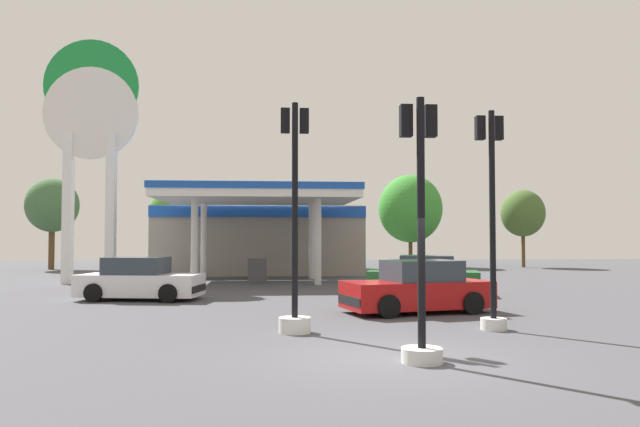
{
  "coord_description": "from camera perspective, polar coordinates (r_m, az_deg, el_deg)",
  "views": [
    {
      "loc": [
        -2.2,
        -10.83,
        2.18
      ],
      "look_at": [
        0.07,
        15.77,
        3.19
      ],
      "focal_mm": 34.04,
      "sensor_mm": 36.0,
      "label": 1
    }
  ],
  "objects": [
    {
      "name": "tree_2",
      "position": [
        42.92,
        -1.05,
        0.31
      ],
      "size": [
        3.89,
        3.89,
        5.8
      ],
      "color": "brown",
      "rests_on": "ground"
    },
    {
      "name": "tree_4",
      "position": [
        45.35,
        18.53,
        0.02
      ],
      "size": [
        3.07,
        3.07,
        5.5
      ],
      "color": "brown",
      "rests_on": "ground"
    },
    {
      "name": "gas_station",
      "position": [
        34.76,
        -5.74,
        -1.98
      ],
      "size": [
        11.8,
        12.62,
        4.53
      ],
      "color": "gray",
      "rests_on": "ground"
    },
    {
      "name": "tree_3",
      "position": [
        44.19,
        8.49,
        0.45
      ],
      "size": [
        4.59,
        4.59,
        6.63
      ],
      "color": "brown",
      "rests_on": "ground"
    },
    {
      "name": "car_2",
      "position": [
        17.74,
        9.17,
        -7.01
      ],
      "size": [
        4.47,
        2.67,
        1.5
      ],
      "color": "black",
      "rests_on": "ground"
    },
    {
      "name": "traffic_signal_0",
      "position": [
        10.74,
        9.44,
        -4.21
      ],
      "size": [
        0.72,
        0.72,
        4.62
      ],
      "color": "silver",
      "rests_on": "ground"
    },
    {
      "name": "tree_1",
      "position": [
        41.81,
        -13.25,
        0.25
      ],
      "size": [
        3.66,
        3.66,
        5.46
      ],
      "color": "brown",
      "rests_on": "ground"
    },
    {
      "name": "station_pole_sign",
      "position": [
        30.5,
        -20.74,
        7.48
      ],
      "size": [
        4.33,
        0.56,
        11.41
      ],
      "color": "white",
      "rests_on": "ground"
    },
    {
      "name": "traffic_signal_2",
      "position": [
        13.85,
        -2.39,
        -3.74
      ],
      "size": [
        0.73,
        0.73,
        5.25
      ],
      "color": "silver",
      "rests_on": "ground"
    },
    {
      "name": "car_1",
      "position": [
        21.87,
        -16.57,
        -6.05
      ],
      "size": [
        4.34,
        2.4,
        1.47
      ],
      "color": "black",
      "rests_on": "ground"
    },
    {
      "name": "tree_0",
      "position": [
        44.0,
        -23.87,
        0.69
      ],
      "size": [
        3.41,
        3.41,
        6.06
      ],
      "color": "brown",
      "rests_on": "ground"
    },
    {
      "name": "traffic_signal_1",
      "position": [
        14.84,
        15.85,
        -1.75
      ],
      "size": [
        0.65,
        0.66,
        5.16
      ],
      "color": "silver",
      "rests_on": "ground"
    },
    {
      "name": "car_0",
      "position": [
        23.22,
        9.69,
        -5.89
      ],
      "size": [
        4.4,
        2.71,
        1.47
      ],
      "color": "black",
      "rests_on": "ground"
    },
    {
      "name": "ground_plane",
      "position": [
        11.26,
        6.66,
        -13.33
      ],
      "size": [
        90.0,
        90.0,
        0.0
      ],
      "primitive_type": "plane",
      "color": "#47474C",
      "rests_on": "ground"
    }
  ]
}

